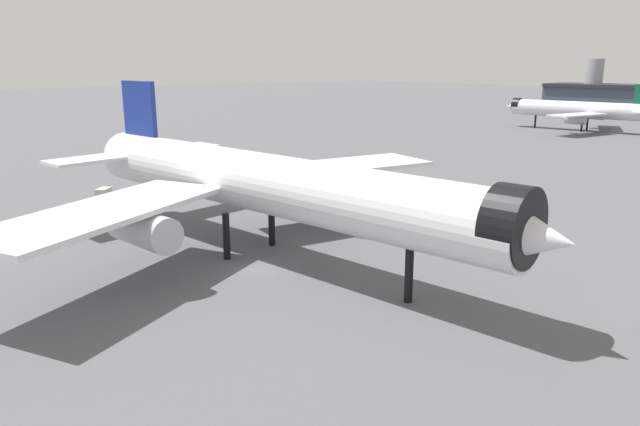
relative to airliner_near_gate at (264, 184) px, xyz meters
The scene contains 6 objects.
ground 8.69m from the airliner_near_gate, 45.88° to the right, with size 900.00×900.00×0.00m, color #56565B.
airliner_near_gate is the anchor object (origin of this frame).
airliner_far_taxiway 141.80m from the airliner_near_gate, 104.65° to the left, with size 45.17×40.70×13.67m.
baggage_tug_wing 36.75m from the airliner_near_gate, 88.92° to the left, with size 3.04×3.58×1.85m.
baggage_cart_trailing 36.86m from the airliner_near_gate, behind, with size 2.85×2.87×1.82m.
traffic_cone_wingtip 34.80m from the airliner_near_gate, behind, with size 0.47×0.47×0.59m, color #F2600C.
Camera 1 is at (44.84, -29.87, 19.47)m, focal length 32.92 mm.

